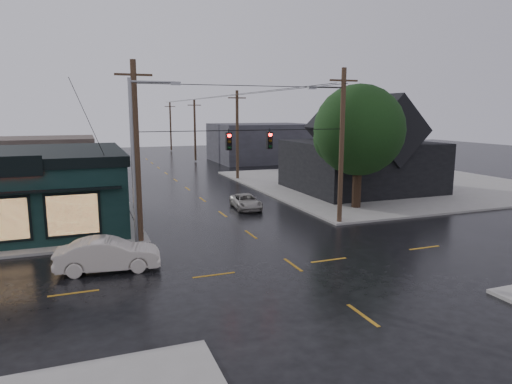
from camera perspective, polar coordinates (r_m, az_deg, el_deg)
name	(u,v)px	position (r m, az deg, el deg)	size (l,w,h in m)	color
ground_plane	(293,265)	(22.67, 4.63, -9.06)	(160.00, 160.00, 0.00)	black
sidewalk_ne	(384,183)	(49.56, 15.72, 1.14)	(28.00, 28.00, 0.15)	gray
ne_building	(361,144)	(43.78, 13.02, 5.93)	(12.60, 11.60, 8.75)	black
corner_tree	(359,130)	(35.26, 12.73, 7.52)	(6.83, 6.83, 9.31)	black
utility_pole_nw	(141,243)	(27.00, -14.17, -6.20)	(2.00, 0.32, 10.15)	#342817
utility_pole_ne	(339,223)	(31.14, 10.35, -3.89)	(2.00, 0.32, 10.15)	#342817
utility_pole_far_a	(238,180)	(50.42, -2.32, 1.57)	(2.00, 0.32, 9.65)	#342817
utility_pole_far_b	(196,161)	(69.54, -7.56, 3.82)	(2.00, 0.32, 9.15)	#342817
utility_pole_far_c	(171,151)	(89.04, -10.54, 5.08)	(2.00, 0.32, 9.15)	#342817
span_signal_assembly	(249,140)	(27.52, -0.85, 6.47)	(13.00, 0.48, 1.23)	black
streetlight_nw	(137,247)	(26.30, -14.65, -6.65)	(5.40, 0.30, 9.15)	gray
streetlight_ne	(340,221)	(31.98, 10.47, -3.53)	(5.40, 0.30, 9.15)	gray
bg_building_west	(41,156)	(59.74, -25.29, 4.06)	(12.00, 10.00, 4.40)	#362B27
bg_building_east	(261,143)	(69.26, 0.68, 6.20)	(14.00, 12.00, 5.60)	#2C2B31
sedan_cream	(108,255)	(22.68, -17.98, -7.45)	(1.65, 4.74, 1.56)	beige
suv_silver	(246,202)	(35.15, -1.26, -1.21)	(1.85, 4.02, 1.12)	#9B978F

